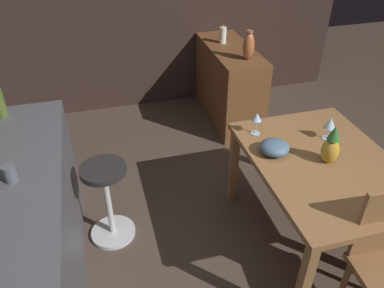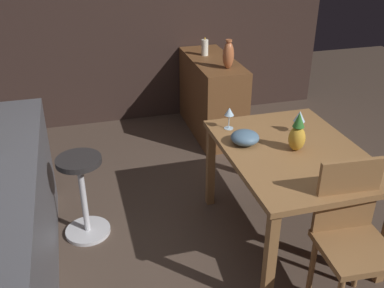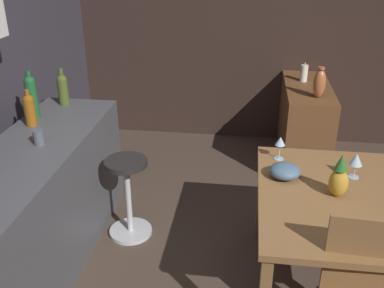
{
  "view_description": "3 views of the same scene",
  "coord_description": "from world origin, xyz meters",
  "px_view_note": "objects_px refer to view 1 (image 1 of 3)",
  "views": [
    {
      "loc": [
        -1.64,
        1.0,
        2.26
      ],
      "look_at": [
        0.32,
        0.46,
        0.85
      ],
      "focal_mm": 35.88,
      "sensor_mm": 36.0,
      "label": 1
    },
    {
      "loc": [
        -2.3,
        1.0,
        2.16
      ],
      "look_at": [
        0.14,
        0.32,
        0.84
      ],
      "focal_mm": 41.43,
      "sensor_mm": 36.0,
      "label": 2
    },
    {
      "loc": [
        -2.3,
        0.18,
        2.14
      ],
      "look_at": [
        0.37,
        0.53,
        0.87
      ],
      "focal_mm": 41.29,
      "sensor_mm": 36.0,
      "label": 3
    }
  ],
  "objects_px": {
    "fruit_bowl": "(275,147)",
    "wine_glass_right": "(330,124)",
    "cup_slate": "(10,173)",
    "wine_glass_left": "(257,118)",
    "vase_copper": "(249,46)",
    "pillar_candle_tall": "(223,35)",
    "bar_stool": "(108,200)",
    "sideboard_cabinet": "(229,84)",
    "pineapple_centerpiece": "(331,147)",
    "dining_table": "(323,172)"
  },
  "relations": [
    {
      "from": "wine_glass_right",
      "to": "cup_slate",
      "type": "xyz_separation_m",
      "value": [
        -0.11,
        2.05,
        0.09
      ]
    },
    {
      "from": "dining_table",
      "to": "wine_glass_right",
      "type": "distance_m",
      "value": 0.35
    },
    {
      "from": "wine_glass_left",
      "to": "vase_copper",
      "type": "relative_size",
      "value": 0.59
    },
    {
      "from": "wine_glass_right",
      "to": "cup_slate",
      "type": "relative_size",
      "value": 1.58
    },
    {
      "from": "pineapple_centerpiece",
      "to": "fruit_bowl",
      "type": "distance_m",
      "value": 0.35
    },
    {
      "from": "sideboard_cabinet",
      "to": "wine_glass_right",
      "type": "relative_size",
      "value": 6.56
    },
    {
      "from": "dining_table",
      "to": "wine_glass_left",
      "type": "height_order",
      "value": "wine_glass_left"
    },
    {
      "from": "dining_table",
      "to": "pineapple_centerpiece",
      "type": "xyz_separation_m",
      "value": [
        -0.0,
        -0.01,
        0.2
      ]
    },
    {
      "from": "bar_stool",
      "to": "vase_copper",
      "type": "height_order",
      "value": "vase_copper"
    },
    {
      "from": "sideboard_cabinet",
      "to": "wine_glass_right",
      "type": "bearing_deg",
      "value": -175.81
    },
    {
      "from": "cup_slate",
      "to": "wine_glass_right",
      "type": "bearing_deg",
      "value": -86.88
    },
    {
      "from": "pineapple_centerpiece",
      "to": "fruit_bowl",
      "type": "height_order",
      "value": "pineapple_centerpiece"
    },
    {
      "from": "pillar_candle_tall",
      "to": "bar_stool",
      "type": "bearing_deg",
      "value": 138.71
    },
    {
      "from": "vase_copper",
      "to": "wine_glass_right",
      "type": "bearing_deg",
      "value": -176.83
    },
    {
      "from": "pineapple_centerpiece",
      "to": "wine_glass_left",
      "type": "bearing_deg",
      "value": 36.22
    },
    {
      "from": "wine_glass_left",
      "to": "fruit_bowl",
      "type": "xyz_separation_m",
      "value": [
        -0.26,
        -0.02,
        -0.08
      ]
    },
    {
      "from": "sideboard_cabinet",
      "to": "vase_copper",
      "type": "distance_m",
      "value": 0.64
    },
    {
      "from": "pineapple_centerpiece",
      "to": "pillar_candle_tall",
      "type": "height_order",
      "value": "same"
    },
    {
      "from": "cup_slate",
      "to": "bar_stool",
      "type": "bearing_deg",
      "value": -56.66
    },
    {
      "from": "fruit_bowl",
      "to": "pillar_candle_tall",
      "type": "xyz_separation_m",
      "value": [
        1.87,
        -0.28,
        0.12
      ]
    },
    {
      "from": "wine_glass_left",
      "to": "pillar_candle_tall",
      "type": "relative_size",
      "value": 0.86
    },
    {
      "from": "bar_stool",
      "to": "fruit_bowl",
      "type": "height_order",
      "value": "fruit_bowl"
    },
    {
      "from": "dining_table",
      "to": "fruit_bowl",
      "type": "relative_size",
      "value": 6.29
    },
    {
      "from": "sideboard_cabinet",
      "to": "dining_table",
      "type": "bearing_deg",
      "value": 178.99
    },
    {
      "from": "cup_slate",
      "to": "vase_copper",
      "type": "xyz_separation_m",
      "value": [
        1.43,
        -1.97,
        0.0
      ]
    },
    {
      "from": "pineapple_centerpiece",
      "to": "vase_copper",
      "type": "distance_m",
      "value": 1.56
    },
    {
      "from": "wine_glass_left",
      "to": "wine_glass_right",
      "type": "bearing_deg",
      "value": -113.07
    },
    {
      "from": "fruit_bowl",
      "to": "wine_glass_right",
      "type": "bearing_deg",
      "value": -81.94
    },
    {
      "from": "bar_stool",
      "to": "wine_glass_left",
      "type": "distance_m",
      "value": 1.22
    },
    {
      "from": "cup_slate",
      "to": "pillar_candle_tall",
      "type": "bearing_deg",
      "value": -44.52
    },
    {
      "from": "bar_stool",
      "to": "wine_glass_right",
      "type": "height_order",
      "value": "wine_glass_right"
    },
    {
      "from": "dining_table",
      "to": "fruit_bowl",
      "type": "xyz_separation_m",
      "value": [
        0.18,
        0.29,
        0.13
      ]
    },
    {
      "from": "vase_copper",
      "to": "wine_glass_left",
      "type": "bearing_deg",
      "value": 160.76
    },
    {
      "from": "sideboard_cabinet",
      "to": "pillar_candle_tall",
      "type": "height_order",
      "value": "pillar_candle_tall"
    },
    {
      "from": "sideboard_cabinet",
      "to": "pillar_candle_tall",
      "type": "xyz_separation_m",
      "value": [
        0.16,
        0.04,
        0.49
      ]
    },
    {
      "from": "pillar_candle_tall",
      "to": "sideboard_cabinet",
      "type": "bearing_deg",
      "value": -166.61
    },
    {
      "from": "dining_table",
      "to": "wine_glass_right",
      "type": "bearing_deg",
      "value": -32.79
    },
    {
      "from": "wine_glass_right",
      "to": "fruit_bowl",
      "type": "relative_size",
      "value": 0.85
    },
    {
      "from": "bar_stool",
      "to": "fruit_bowl",
      "type": "bearing_deg",
      "value": -103.27
    },
    {
      "from": "wine_glass_left",
      "to": "fruit_bowl",
      "type": "relative_size",
      "value": 0.85
    },
    {
      "from": "pineapple_centerpiece",
      "to": "sideboard_cabinet",
      "type": "bearing_deg",
      "value": -0.66
    },
    {
      "from": "wine_glass_right",
      "to": "fruit_bowl",
      "type": "height_order",
      "value": "wine_glass_right"
    },
    {
      "from": "bar_stool",
      "to": "pineapple_centerpiece",
      "type": "xyz_separation_m",
      "value": [
        -0.44,
        -1.42,
        0.51
      ]
    },
    {
      "from": "wine_glass_left",
      "to": "fruit_bowl",
      "type": "distance_m",
      "value": 0.27
    },
    {
      "from": "fruit_bowl",
      "to": "cup_slate",
      "type": "relative_size",
      "value": 1.85
    },
    {
      "from": "wine_glass_right",
      "to": "pineapple_centerpiece",
      "type": "bearing_deg",
      "value": 149.41
    },
    {
      "from": "dining_table",
      "to": "pineapple_centerpiece",
      "type": "distance_m",
      "value": 0.21
    },
    {
      "from": "wine_glass_left",
      "to": "bar_stool",
      "type": "bearing_deg",
      "value": 89.7
    },
    {
      "from": "wine_glass_left",
      "to": "pillar_candle_tall",
      "type": "distance_m",
      "value": 1.64
    },
    {
      "from": "pineapple_centerpiece",
      "to": "pillar_candle_tall",
      "type": "relative_size",
      "value": 1.42
    }
  ]
}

